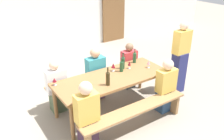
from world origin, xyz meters
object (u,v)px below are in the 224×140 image
(wooden_door, at_px, (114,12))
(seated_guest_near_1, at_px, (166,87))
(wine_glass_2, at_px, (129,64))
(standing_host, at_px, (180,59))
(seated_guest_far_0, at_px, (57,88))
(wine_bottle_3, at_px, (121,66))
(bench_near, at_px, (135,113))
(wine_bottle_0, at_px, (123,63))
(wine_glass_1, at_px, (149,63))
(seated_guest_far_1, at_px, (96,75))
(wine_glass_3, at_px, (113,66))
(wine_bottle_2, at_px, (108,79))
(wine_bottle_1, at_px, (135,58))
(seated_guest_far_2, at_px, (129,67))
(bench_far, at_px, (94,80))
(tasting_table, at_px, (112,80))
(wine_glass_0, at_px, (54,80))
(seated_guest_near_0, at_px, (87,115))

(wooden_door, xyz_separation_m, seated_guest_near_1, (-1.63, -4.24, -0.52))
(wine_glass_2, xyz_separation_m, standing_host, (1.16, -0.31, -0.06))
(wooden_door, distance_m, seated_guest_far_0, 4.62)
(wine_bottle_3, distance_m, wine_glass_2, 0.22)
(bench_near, height_order, wine_bottle_0, wine_bottle_0)
(wine_glass_1, distance_m, seated_guest_far_1, 1.15)
(wine_glass_1, xyz_separation_m, wine_glass_3, (-0.70, 0.27, 0.01))
(bench_near, xyz_separation_m, wine_bottle_2, (-0.23, 0.52, 0.52))
(wine_glass_3, relative_size, seated_guest_far_1, 0.15)
(seated_guest_far_1, bearing_deg, wine_glass_2, 49.81)
(wine_bottle_2, relative_size, wine_glass_2, 2.17)
(wine_bottle_1, bearing_deg, wooden_door, 62.90)
(wine_bottle_1, xyz_separation_m, seated_guest_far_2, (0.07, 0.28, -0.35))
(wine_bottle_3, bearing_deg, bench_far, 115.06)
(tasting_table, distance_m, wine_bottle_3, 0.36)
(wine_glass_2, height_order, seated_guest_far_0, seated_guest_far_0)
(wooden_door, bearing_deg, bench_far, -130.63)
(seated_guest_near_1, distance_m, seated_guest_far_0, 2.14)
(wine_bottle_2, distance_m, seated_guest_far_2, 1.41)
(seated_guest_far_1, bearing_deg, wine_glass_3, 26.87)
(wine_glass_3, relative_size, seated_guest_far_0, 0.16)
(wine_glass_2, height_order, standing_host, standing_host)
(wine_bottle_3, bearing_deg, wine_glass_0, 171.46)
(seated_guest_far_0, height_order, seated_guest_far_1, seated_guest_far_1)
(seated_guest_near_0, bearing_deg, wine_bottle_2, -59.93)
(bench_near, distance_m, standing_host, 1.82)
(bench_far, distance_m, seated_guest_far_0, 0.94)
(tasting_table, height_order, wine_bottle_3, wine_bottle_3)
(seated_guest_near_0, height_order, seated_guest_far_2, seated_guest_near_0)
(bench_far, distance_m, wine_glass_3, 0.76)
(wooden_door, bearing_deg, tasting_table, -124.41)
(seated_guest_near_0, bearing_deg, seated_guest_far_0, 2.07)
(tasting_table, height_order, seated_guest_far_0, seated_guest_far_0)
(wine_glass_2, distance_m, wine_glass_3, 0.36)
(wine_glass_0, distance_m, standing_host, 2.76)
(seated_guest_near_1, bearing_deg, wine_glass_3, 41.83)
(tasting_table, bearing_deg, seated_guest_near_1, -33.83)
(seated_guest_far_2, bearing_deg, seated_guest_near_1, 0.82)
(wine_bottle_2, height_order, seated_guest_far_1, seated_guest_far_1)
(tasting_table, distance_m, wine_glass_3, 0.33)
(wine_glass_1, height_order, seated_guest_far_0, seated_guest_far_0)
(wine_bottle_1, relative_size, wine_bottle_3, 1.10)
(wine_bottle_2, relative_size, standing_host, 0.21)
(bench_near, distance_m, seated_guest_near_0, 0.91)
(seated_guest_far_1, bearing_deg, wine_bottle_2, -14.42)
(seated_guest_far_0, bearing_deg, seated_guest_near_0, 2.07)
(bench_far, bearing_deg, wine_bottle_1, -28.70)
(wine_glass_0, bearing_deg, wine_bottle_0, -4.16)
(seated_guest_near_0, distance_m, seated_guest_near_1, 1.75)
(bench_far, height_order, wine_glass_2, wine_glass_2)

